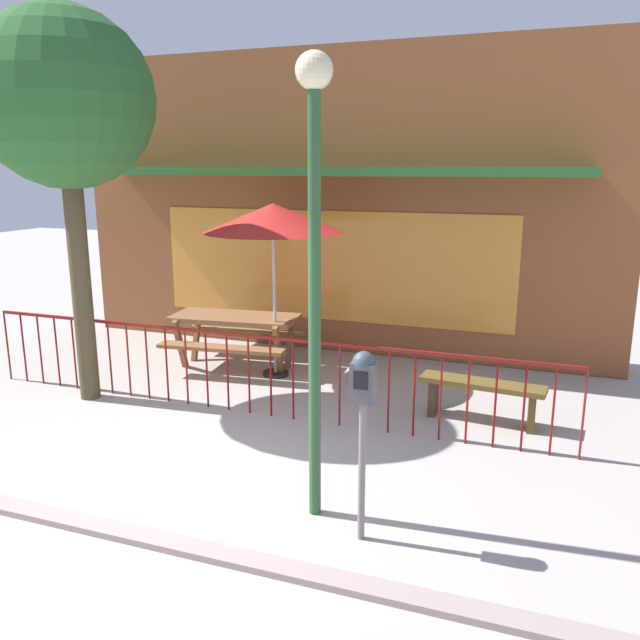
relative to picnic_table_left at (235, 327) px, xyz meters
The scene contains 10 objects.
ground 3.70m from the picnic_table_left, 74.47° to the right, with size 40.00×40.00×0.00m, color #ABA29C.
pub_storefront 2.49m from the picnic_table_left, 57.79° to the left, with size 8.69×1.50×4.58m.
patio_fence_front 1.83m from the picnic_table_left, 57.69° to the right, with size 7.33×0.04×0.97m.
picnic_table_left is the anchor object (origin of this frame).
patio_umbrella 1.72m from the picnic_table_left, 11.58° to the right, with size 1.87×1.87×2.38m.
patio_bench 3.70m from the picnic_table_left, 13.62° to the right, with size 1.43×0.46×0.48m.
parking_meter_near 4.73m from the picnic_table_left, 50.74° to the right, with size 0.18×0.17×1.53m.
street_tree 3.63m from the picnic_table_left, 123.27° to the right, with size 2.05×2.05×4.63m.
street_lamp 4.59m from the picnic_table_left, 53.66° to the right, with size 0.28×0.28×3.67m.
curb_edge 4.40m from the picnic_table_left, 77.04° to the right, with size 12.17×0.20×0.11m, color gray.
Camera 1 is at (3.24, -4.47, 2.85)m, focal length 35.99 mm.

